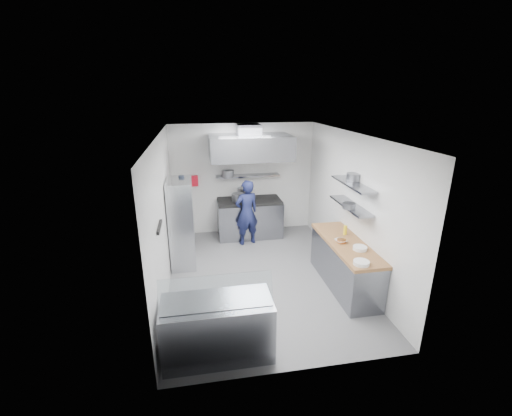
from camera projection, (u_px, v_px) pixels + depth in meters
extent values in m
plane|color=#5A5A5D|center=(261.00, 276.00, 6.89)|extent=(5.00, 5.00, 0.00)
plane|color=silver|center=(262.00, 135.00, 5.98)|extent=(5.00, 5.00, 0.00)
cube|color=white|center=(243.00, 179.00, 8.77)|extent=(3.60, 2.80, 0.02)
cube|color=white|center=(301.00, 278.00, 4.10)|extent=(3.60, 2.80, 0.02)
cube|color=white|center=(163.00, 216.00, 6.14)|extent=(2.80, 5.00, 0.02)
cube|color=white|center=(351.00, 205.00, 6.73)|extent=(2.80, 5.00, 0.02)
cube|color=gray|center=(250.00, 219.00, 8.72)|extent=(1.60, 0.80, 0.90)
cube|color=black|center=(249.00, 201.00, 8.56)|extent=(1.57, 0.78, 0.06)
cylinder|color=slate|center=(238.00, 197.00, 8.39)|extent=(0.30, 0.30, 0.20)
cylinder|color=slate|center=(244.00, 192.00, 8.78)|extent=(0.31, 0.31, 0.24)
cube|color=gray|center=(248.00, 176.00, 8.59)|extent=(1.60, 0.30, 0.04)
cylinder|color=slate|center=(228.00, 174.00, 8.31)|extent=(0.29, 0.29, 0.18)
cube|color=gray|center=(250.00, 147.00, 7.96)|extent=(1.90, 1.15, 0.55)
cube|color=slate|center=(249.00, 129.00, 8.04)|extent=(0.55, 0.55, 0.24)
cube|color=red|center=(194.00, 181.00, 8.50)|extent=(0.22, 0.10, 0.26)
imported|color=#171D46|center=(247.00, 213.00, 8.13)|extent=(0.66, 0.53, 1.59)
cube|color=silver|center=(182.00, 223.00, 7.13)|extent=(0.50, 0.90, 1.85)
cube|color=white|center=(182.00, 225.00, 7.37)|extent=(0.16, 0.20, 0.18)
cube|color=yellow|center=(181.00, 200.00, 7.42)|extent=(0.13, 0.17, 0.15)
cylinder|color=black|center=(182.00, 180.00, 7.03)|extent=(0.12, 0.12, 0.18)
cube|color=black|center=(160.00, 227.00, 5.25)|extent=(0.04, 0.55, 0.05)
cube|color=gray|center=(344.00, 265.00, 6.44)|extent=(0.62, 2.00, 0.84)
cube|color=olive|center=(346.00, 244.00, 6.29)|extent=(0.65, 2.04, 0.06)
cylinder|color=white|center=(361.00, 263.00, 5.46)|extent=(0.26, 0.26, 0.06)
cylinder|color=white|center=(360.00, 248.00, 5.97)|extent=(0.25, 0.25, 0.06)
cylinder|color=#CB7939|center=(342.00, 241.00, 6.26)|extent=(0.17, 0.17, 0.06)
cylinder|color=yellow|center=(345.00, 230.00, 6.59)|extent=(0.07, 0.07, 0.18)
imported|color=white|center=(341.00, 241.00, 6.27)|extent=(0.22, 0.22, 0.05)
cube|color=gray|center=(351.00, 206.00, 6.39)|extent=(0.30, 1.30, 0.04)
cube|color=gray|center=(353.00, 184.00, 6.26)|extent=(0.30, 1.30, 0.04)
cylinder|color=slate|center=(349.00, 206.00, 6.17)|extent=(0.23, 0.23, 0.10)
cylinder|color=slate|center=(354.00, 177.00, 6.39)|extent=(0.26, 0.26, 0.14)
cube|color=gray|center=(218.00, 328.00, 4.72)|extent=(1.50, 0.70, 0.85)
cube|color=silver|center=(217.00, 292.00, 4.40)|extent=(1.47, 0.19, 0.42)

